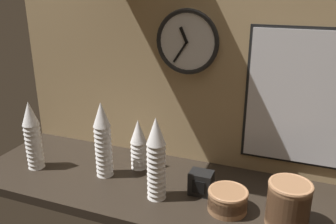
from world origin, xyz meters
name	(u,v)px	position (x,y,z in m)	size (l,w,h in m)	color
ground_plane	(156,186)	(0.00, 0.00, -0.02)	(1.60, 0.56, 0.04)	black
wall_tiled_back	(178,48)	(0.00, 0.27, 0.53)	(1.60, 0.03, 1.05)	tan
cup_stack_far_left	(32,135)	(-0.56, -0.08, 0.16)	(0.07, 0.07, 0.32)	white
cup_stack_center_right	(156,159)	(0.05, -0.10, 0.17)	(0.07, 0.07, 0.34)	white
cup_stack_center	(139,144)	(-0.12, 0.09, 0.12)	(0.07, 0.07, 0.23)	white
cup_stack_center_left	(103,140)	(-0.23, -0.02, 0.17)	(0.07, 0.07, 0.34)	white
bowl_stack_far_right	(288,203)	(0.54, -0.10, 0.09)	(0.15, 0.15, 0.16)	#996B47
bowl_stack_right	(228,199)	(0.33, -0.09, 0.04)	(0.15, 0.15, 0.08)	#996B47
wall_clock	(187,42)	(0.05, 0.23, 0.56)	(0.28, 0.03, 0.28)	white
menu_board	(297,99)	(0.52, 0.24, 0.36)	(0.41, 0.01, 0.57)	black
napkin_dispenser	(201,183)	(0.20, -0.01, 0.05)	(0.09, 0.07, 0.09)	black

